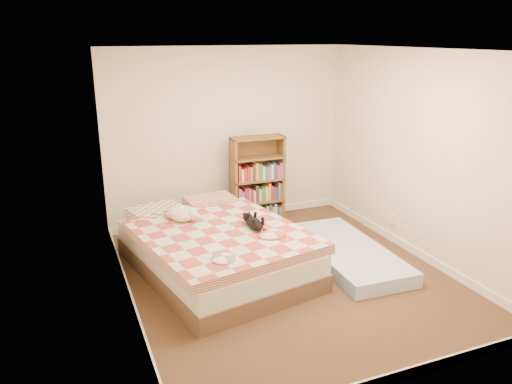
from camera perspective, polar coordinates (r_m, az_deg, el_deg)
name	(u,v)px	position (r m, az deg, el deg)	size (l,w,h in m)	color
room	(288,175)	(5.38, 3.69, 1.92)	(3.51, 4.01, 2.51)	#3F2D1B
bed	(215,248)	(5.85, -4.72, -6.36)	(1.99, 2.53, 0.61)	brown
bookshelf	(257,190)	(7.24, 0.11, 0.28)	(0.77, 0.27, 1.28)	brown
floor_mattress	(346,253)	(6.27, 10.27, -6.85)	(0.84, 1.87, 0.17)	#7DA5D1
black_cat	(254,223)	(5.67, -0.28, -3.51)	(0.19, 0.59, 0.13)	black
white_dog	(184,213)	(5.93, -8.27, -2.45)	(0.36, 0.38, 0.17)	silver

